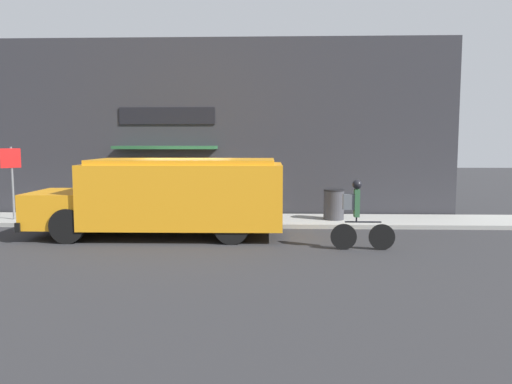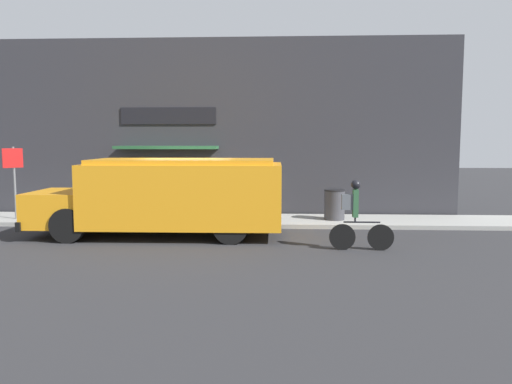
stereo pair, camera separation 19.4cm
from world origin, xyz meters
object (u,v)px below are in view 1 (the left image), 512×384
object	(u,v)px
school_bus	(169,196)
stop_sign_post	(12,171)
cyclist	(358,215)
trash_bin	(334,204)

from	to	relation	value
school_bus	stop_sign_post	bearing A→B (deg)	158.61
cyclist	stop_sign_post	size ratio (longest dim) A/B	0.73
stop_sign_post	trash_bin	xyz separation A→B (m)	(9.98, 0.33, -1.05)
school_bus	trash_bin	bearing A→B (deg)	25.98
school_bus	stop_sign_post	world-z (taller)	stop_sign_post
cyclist	trash_bin	xyz separation A→B (m)	(-0.10, 3.82, -0.24)
trash_bin	cyclist	bearing A→B (deg)	-88.47
trash_bin	stop_sign_post	bearing A→B (deg)	-178.12
cyclist	trash_bin	distance (m)	3.83
school_bus	stop_sign_post	size ratio (longest dim) A/B	2.96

